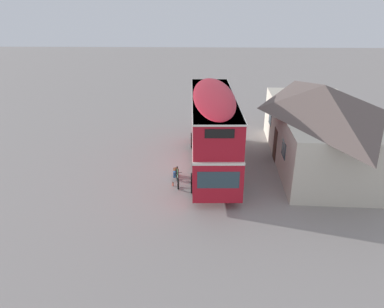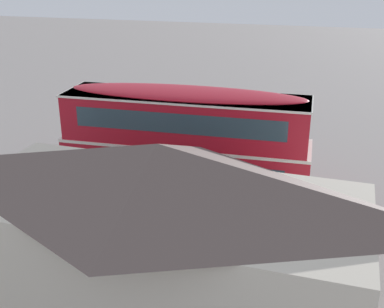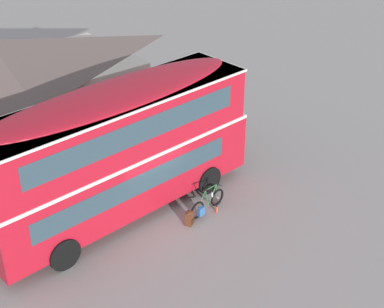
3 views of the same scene
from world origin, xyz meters
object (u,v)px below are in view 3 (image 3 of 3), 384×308
Objects in this scene: backpack_on_ground at (189,218)px; water_bottle_red_squeeze at (217,209)px; double_decker_bus at (118,148)px; touring_bicycle at (207,204)px.

backpack_on_ground is 1.25m from water_bottle_red_squeeze.
double_decker_bus is at bearing 120.87° from backpack_on_ground.
touring_bicycle is at bearing 8.16° from backpack_on_ground.
touring_bicycle is 0.44m from water_bottle_red_squeeze.
double_decker_bus reaches higher than touring_bicycle.
backpack_on_ground is (1.31, -2.18, -2.36)m from double_decker_bus.
backpack_on_ground is at bearing -59.13° from double_decker_bus.
touring_bicycle is 6.70× the size of water_bottle_red_squeeze.
water_bottle_red_squeeze is at bearing -4.02° from backpack_on_ground.
touring_bicycle reaches higher than water_bottle_red_squeeze.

